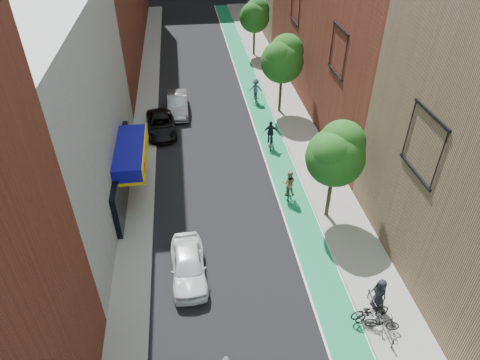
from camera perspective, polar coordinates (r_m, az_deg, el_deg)
name	(u,v)px	position (r m, az deg, el deg)	size (l,w,h in m)	color
bike_lane	(257,103)	(39.77, 2.34, 10.22)	(2.00, 68.00, 0.01)	#167D43
sidewalk_left	(147,109)	(39.39, -12.34, 9.22)	(2.00, 68.00, 0.15)	gray
sidewalk_right	(284,101)	(40.22, 5.92, 10.47)	(3.00, 68.00, 0.15)	gray
building_left_white	(36,117)	(27.24, -25.56, 7.59)	(8.00, 20.00, 12.00)	silver
tree_near	(336,153)	(24.44, 12.74, 3.52)	(3.40, 3.36, 6.42)	#332619
tree_mid	(283,58)	(36.36, 5.74, 15.87)	(3.55, 3.53, 6.74)	#332619
tree_far	(255,15)	(49.55, 2.00, 21.16)	(3.30, 3.25, 6.21)	#332619
parked_car_white	(188,265)	(22.90, -6.91, -11.21)	(1.79, 4.44, 1.51)	white
parked_car_black	(161,124)	(35.35, -10.46, 7.29)	(2.32, 5.02, 1.40)	black
parked_car_silver	(178,104)	(38.12, -8.31, 9.98)	(1.71, 4.92, 1.62)	gray
cyclist_lane_near	(289,188)	(27.60, 6.50, -1.00)	(0.99, 1.78, 2.11)	black
cyclist_lane_mid	(271,138)	(32.81, 4.11, 5.65)	(1.15, 1.98, 2.20)	black
cyclist_lane_far	(256,92)	(39.65, 2.09, 11.69)	(1.26, 1.85, 2.18)	black
parked_bike_near	(371,313)	(21.96, 17.02, -16.64)	(0.57, 1.63, 0.86)	black
parked_bike_mid	(382,322)	(21.76, 18.45, -17.54)	(0.44, 1.57, 0.94)	black
parked_bike_far	(370,311)	(21.96, 16.96, -16.31)	(0.67, 1.92, 1.01)	black
pedestrian	(379,294)	(22.23, 18.09, -14.19)	(0.87, 0.56, 1.77)	black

